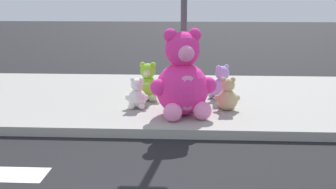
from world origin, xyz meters
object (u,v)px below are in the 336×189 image
Objects in this scene: plush_lavender at (221,86)px; plush_white at (137,96)px; plush_pink_large at (183,81)px; sign_pole at (184,11)px; plush_tan at (227,97)px; plush_teal at (184,81)px; plush_lime at (148,85)px.

plush_lavender is 1.24× the size of plush_white.
sign_pole is at bearing 90.23° from plush_pink_large.
sign_pole is 5.87× the size of plush_white.
plush_tan is (0.77, 0.38, -0.34)m from plush_pink_large.
plush_pink_large is at bearing -89.77° from sign_pole.
plush_pink_large is (0.00, -0.59, -1.12)m from sign_pole.
plush_white is 1.43m from plush_teal.
plush_lavender reaches higher than plush_tan.
plush_tan is at bearing 26.00° from plush_pink_large.
plush_pink_large reaches higher than plush_tan.
plush_teal is (0.82, 1.17, 0.05)m from plush_white.
plush_white is (-0.82, 0.43, -0.36)m from plush_pink_large.
plush_tan reaches higher than plush_white.
plush_pink_large is 1.63m from plush_teal.
plush_teal is 0.89m from plush_lime.
plush_white is 1.59m from plush_tan.
plush_teal is at bearing 89.79° from sign_pole.
plush_teal is (-0.71, 0.45, -0.00)m from plush_lavender.
sign_pole is 1.27m from plush_pink_large.
plush_lime is at bearing -175.53° from plush_lavender.
plush_lavender is at bearing 37.72° from sign_pole.
sign_pole is 1.70m from plush_white.
plush_lavender is at bearing 4.47° from plush_lime.
sign_pole is at bearing 11.26° from plush_white.
plush_pink_large is 0.92m from plush_tan.
plush_lime is (-0.69, 0.44, -1.41)m from sign_pole.
sign_pole is 1.69m from plush_lavender.
plush_lime reaches higher than plush_lavender.
plush_pink_large reaches higher than plush_lavender.
plush_tan is (1.59, -0.05, 0.02)m from plush_white.
plush_teal is at bearing 122.31° from plush_tan.
plush_tan is at bearing -85.73° from plush_lavender.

